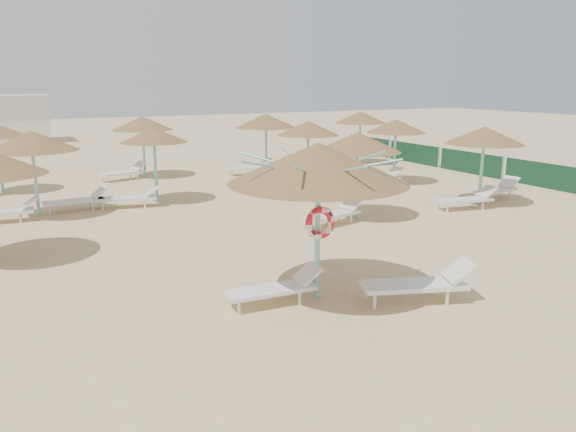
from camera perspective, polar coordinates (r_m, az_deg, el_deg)
name	(u,v)px	position (r m, az deg, el deg)	size (l,w,h in m)	color
ground	(319,296)	(11.33, 3.15, -8.16)	(120.00, 120.00, 0.00)	#DDC286
main_palapa	(318,164)	(10.58, 3.09, 5.34)	(3.44, 3.44, 3.08)	#74CAC0
lounger_main_a	(277,288)	(10.87, -1.13, -7.28)	(1.89, 0.66, 0.68)	white
lounger_main_b	(421,283)	(11.25, 13.37, -6.64)	(2.26, 1.35, 0.79)	white
palapa_field	(241,133)	(21.25, -4.83, 8.43)	(20.35, 13.71, 2.72)	#74CAC0
windbreak_fence	(471,163)	(27.39, 18.09, 5.15)	(0.08, 19.84, 1.10)	#18482F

